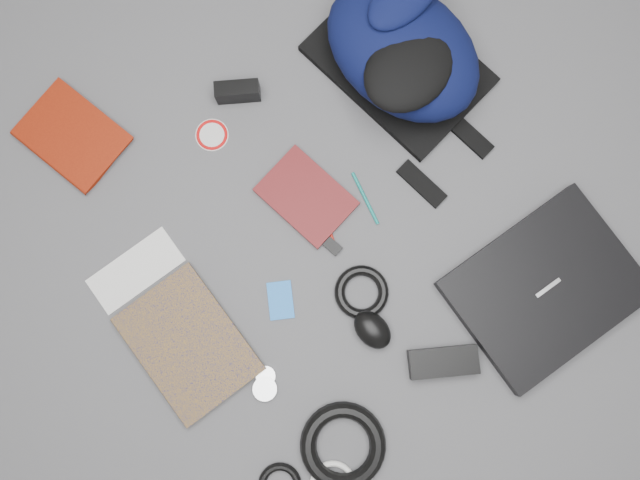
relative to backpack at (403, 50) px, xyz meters
name	(u,v)px	position (x,y,z in m)	size (l,w,h in m)	color
ground	(320,241)	(-0.34, -0.30, -0.09)	(4.00, 4.00, 0.00)	#4F4F51
backpack	(403,50)	(0.00, 0.00, 0.00)	(0.29, 0.42, 0.18)	black
laptop	(545,288)	(0.07, -0.60, -0.07)	(0.38, 0.30, 0.04)	black
textbook_red	(48,164)	(-0.82, 0.12, -0.08)	(0.17, 0.23, 0.02)	maroon
comic_book	(149,374)	(-0.80, -0.40, -0.08)	(0.21, 0.29, 0.02)	#B17C0C
envelope	(136,271)	(-0.74, -0.18, -0.09)	(0.21, 0.09, 0.00)	silver
dvd_case	(306,197)	(-0.32, -0.19, -0.08)	(0.14, 0.20, 0.02)	#4A0E0F
compact_camera	(238,92)	(-0.36, 0.09, -0.06)	(0.10, 0.04, 0.06)	black
sticker_disc	(212,135)	(-0.46, 0.03, -0.09)	(0.08, 0.08, 0.00)	silver
pen_teal	(365,198)	(-0.20, -0.25, -0.08)	(0.01, 0.01, 0.13)	#0D756D
pen_red	(325,218)	(-0.30, -0.25, -0.08)	(0.01, 0.01, 0.12)	#A2160C
id_badge	(281,300)	(-0.47, -0.38, -0.09)	(0.05, 0.08, 0.00)	blue
usb_black	(313,207)	(-0.32, -0.22, -0.08)	(0.02, 0.06, 0.01)	black
usb_silver	(321,210)	(-0.30, -0.23, -0.08)	(0.02, 0.04, 0.01)	#B6B7B9
key_fob	(333,246)	(-0.32, -0.32, -0.08)	(0.02, 0.04, 0.01)	black
mouse	(372,330)	(-0.32, -0.52, -0.06)	(0.07, 0.09, 0.05)	black
headphone_left	(265,389)	(-0.58, -0.54, -0.08)	(0.05, 0.05, 0.01)	silver
headphone_right	(266,376)	(-0.57, -0.51, -0.08)	(0.04, 0.04, 0.01)	silver
cable_coil	(362,292)	(-0.30, -0.44, -0.08)	(0.12, 0.12, 0.02)	black
power_brick	(443,362)	(-0.21, -0.65, -0.07)	(0.15, 0.06, 0.04)	black
power_cord_coil	(343,446)	(-0.48, -0.72, -0.07)	(0.18, 0.18, 0.04)	black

